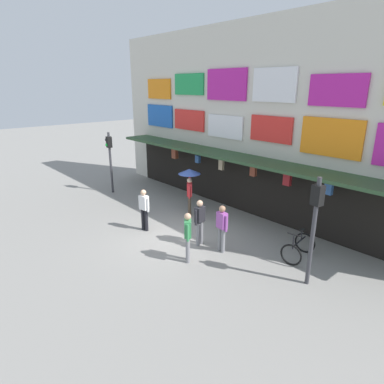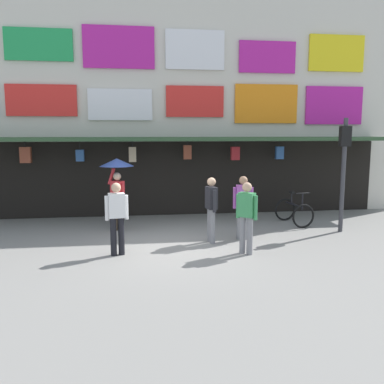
% 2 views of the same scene
% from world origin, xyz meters
% --- Properties ---
extents(ground_plane, '(80.00, 80.00, 0.00)m').
position_xyz_m(ground_plane, '(0.00, 0.00, 0.00)').
color(ground_plane, gray).
extents(shopfront, '(18.00, 2.60, 8.00)m').
position_xyz_m(shopfront, '(0.00, 4.57, 3.96)').
color(shopfront, beige).
rests_on(shopfront, ground).
extents(traffic_light_far, '(0.31, 0.34, 3.20)m').
position_xyz_m(traffic_light_far, '(4.99, 0.91, 2.14)').
color(traffic_light_far, '#38383D').
rests_on(traffic_light_far, ground).
extents(bicycle_parked, '(0.87, 1.25, 1.05)m').
position_xyz_m(bicycle_parked, '(4.02, 1.97, 0.39)').
color(bicycle_parked, black).
rests_on(bicycle_parked, ground).
extents(pedestrian_in_yellow, '(0.53, 0.26, 1.68)m').
position_xyz_m(pedestrian_in_yellow, '(2.00, 0.45, 0.95)').
color(pedestrian_in_yellow, gray).
rests_on(pedestrian_in_yellow, ground).
extents(pedestrian_in_white, '(0.52, 0.28, 1.68)m').
position_xyz_m(pedestrian_in_white, '(-1.22, -0.54, 0.95)').
color(pedestrian_in_white, black).
rests_on(pedestrian_in_white, ground).
extents(pedestrian_in_black, '(0.28, 0.52, 1.68)m').
position_xyz_m(pedestrian_in_black, '(1.12, 0.25, 0.95)').
color(pedestrian_in_black, gray).
rests_on(pedestrian_in_black, ground).
extents(pedestrian_with_umbrella, '(0.96, 0.96, 2.08)m').
position_xyz_m(pedestrian_with_umbrella, '(-1.30, 1.88, 1.64)').
color(pedestrian_with_umbrella, brown).
rests_on(pedestrian_with_umbrella, ground).
extents(pedestrian_in_green, '(0.42, 0.40, 1.68)m').
position_xyz_m(pedestrian_in_green, '(1.74, -0.85, 0.95)').
color(pedestrian_in_green, gray).
rests_on(pedestrian_in_green, ground).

